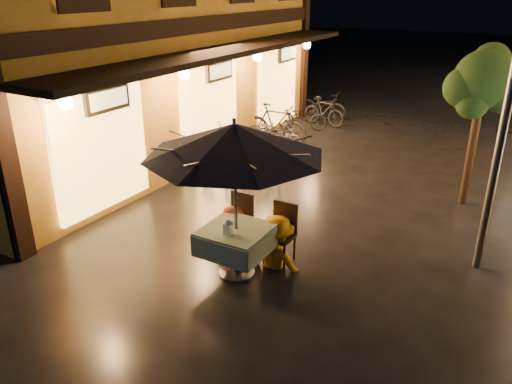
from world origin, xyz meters
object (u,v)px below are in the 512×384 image
Objects in this scene: cafe_table at (236,240)px; patio_umbrella at (234,140)px; person_orange at (231,207)px; bicycle_0 at (215,164)px; person_yellow at (276,218)px; table_lantern at (228,226)px.

patio_umbrella reaches higher than cafe_table.
cafe_table is 0.61× the size of person_orange.
person_orange is 1.07× the size of bicycle_0.
patio_umbrella is 1.62× the size of person_yellow.
patio_umbrella reaches higher than person_yellow.
person_orange reaches higher than cafe_table.
bicycle_0 is (-2.90, 2.58, -0.41)m from person_yellow.
person_yellow reaches higher than cafe_table.
table_lantern is at bearing -90.00° from patio_umbrella.
person_orange is at bearing 119.20° from table_lantern.
table_lantern is 4.23m from bicycle_0.
patio_umbrella is (0.00, 0.00, 1.56)m from cafe_table.
person_orange reaches higher than person_yellow.
cafe_table is at bearing -147.95° from bicycle_0.
cafe_table is 0.72m from person_yellow.
person_orange is (-0.43, 0.76, -0.11)m from table_lantern.
bicycle_0 is at bearing -35.36° from person_orange.
patio_umbrella is at bearing 14.04° from cafe_table.
patio_umbrella is at bearing 90.00° from table_lantern.
patio_umbrella is at bearing 55.92° from person_yellow.
cafe_table is 0.61× the size of person_yellow.
patio_umbrella is 1.61× the size of person_orange.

